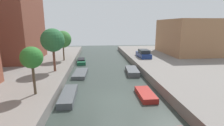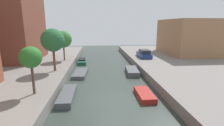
{
  "view_description": "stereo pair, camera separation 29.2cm",
  "coord_description": "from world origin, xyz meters",
  "px_view_note": "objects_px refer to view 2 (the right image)",
  "views": [
    {
      "loc": [
        -1.42,
        -14.22,
        6.8
      ],
      "look_at": [
        1.0,
        9.2,
        1.42
      ],
      "focal_mm": 26.85,
      "sensor_mm": 36.0,
      "label": 1
    },
    {
      "loc": [
        -1.13,
        -14.25,
        6.8
      ],
      "look_at": [
        1.0,
        9.2,
        1.42
      ],
      "focal_mm": 26.85,
      "sensor_mm": 36.0,
      "label": 2
    }
  ],
  "objects_px": {
    "street_tree_4": "(63,39)",
    "moored_boat_left_4": "(80,73)",
    "parked_car": "(144,54)",
    "street_tree_2": "(31,58)",
    "moored_boat_left_3": "(67,95)",
    "street_tree_3": "(53,40)",
    "low_block_right": "(191,37)",
    "moored_boat_left_5": "(82,61)",
    "moored_boat_right_4": "(132,71)",
    "moored_boat_right_3": "(145,95)"
  },
  "relations": [
    {
      "from": "low_block_right",
      "to": "moored_boat_left_3",
      "type": "xyz_separation_m",
      "value": [
        -22.0,
        -17.87,
        -4.15
      ]
    },
    {
      "from": "parked_car",
      "to": "moored_boat_right_4",
      "type": "height_order",
      "value": "parked_car"
    },
    {
      "from": "street_tree_3",
      "to": "moored_boat_left_5",
      "type": "height_order",
      "value": "street_tree_3"
    },
    {
      "from": "moored_boat_left_5",
      "to": "street_tree_3",
      "type": "bearing_deg",
      "value": -106.68
    },
    {
      "from": "moored_boat_left_5",
      "to": "moored_boat_left_4",
      "type": "bearing_deg",
      "value": -86.8
    },
    {
      "from": "street_tree_2",
      "to": "moored_boat_left_4",
      "type": "height_order",
      "value": "street_tree_2"
    },
    {
      "from": "moored_boat_left_3",
      "to": "moored_boat_left_4",
      "type": "distance_m",
      "value": 7.61
    },
    {
      "from": "parked_car",
      "to": "moored_boat_left_3",
      "type": "xyz_separation_m",
      "value": [
        -11.44,
        -14.45,
        -1.3
      ]
    },
    {
      "from": "street_tree_3",
      "to": "parked_car",
      "type": "height_order",
      "value": "street_tree_3"
    },
    {
      "from": "parked_car",
      "to": "moored_boat_left_5",
      "type": "height_order",
      "value": "parked_car"
    },
    {
      "from": "moored_boat_right_4",
      "to": "moored_boat_left_4",
      "type": "bearing_deg",
      "value": -179.76
    },
    {
      "from": "moored_boat_left_5",
      "to": "moored_boat_right_4",
      "type": "xyz_separation_m",
      "value": [
        7.73,
        -7.67,
        0.01
      ]
    },
    {
      "from": "street_tree_3",
      "to": "moored_boat_left_5",
      "type": "bearing_deg",
      "value": 73.32
    },
    {
      "from": "parked_car",
      "to": "moored_boat_left_4",
      "type": "relative_size",
      "value": 0.95
    },
    {
      "from": "low_block_right",
      "to": "moored_boat_left_5",
      "type": "height_order",
      "value": "low_block_right"
    },
    {
      "from": "moored_boat_left_5",
      "to": "parked_car",
      "type": "bearing_deg",
      "value": -4.26
    },
    {
      "from": "moored_boat_left_4",
      "to": "moored_boat_right_4",
      "type": "relative_size",
      "value": 1.08
    },
    {
      "from": "street_tree_2",
      "to": "parked_car",
      "type": "distance_m",
      "value": 21.01
    },
    {
      "from": "moored_boat_left_3",
      "to": "moored_boat_right_3",
      "type": "xyz_separation_m",
      "value": [
        7.35,
        -0.38,
        -0.04
      ]
    },
    {
      "from": "street_tree_2",
      "to": "street_tree_4",
      "type": "relative_size",
      "value": 0.84
    },
    {
      "from": "street_tree_2",
      "to": "moored_boat_left_3",
      "type": "relative_size",
      "value": 0.89
    },
    {
      "from": "moored_boat_left_3",
      "to": "low_block_right",
      "type": "bearing_deg",
      "value": 39.08
    },
    {
      "from": "street_tree_3",
      "to": "parked_car",
      "type": "relative_size",
      "value": 1.22
    },
    {
      "from": "street_tree_2",
      "to": "moored_boat_left_3",
      "type": "distance_m",
      "value": 4.75
    },
    {
      "from": "street_tree_4",
      "to": "moored_boat_left_3",
      "type": "bearing_deg",
      "value": -78.81
    },
    {
      "from": "moored_boat_left_5",
      "to": "street_tree_4",
      "type": "bearing_deg",
      "value": -139.9
    },
    {
      "from": "street_tree_4",
      "to": "moored_boat_right_3",
      "type": "distance_m",
      "value": 17.23
    },
    {
      "from": "street_tree_2",
      "to": "moored_boat_right_3",
      "type": "xyz_separation_m",
      "value": [
        9.93,
        0.61,
        -3.9
      ]
    },
    {
      "from": "parked_car",
      "to": "moored_boat_left_3",
      "type": "distance_m",
      "value": 18.47
    },
    {
      "from": "low_block_right",
      "to": "street_tree_3",
      "type": "distance_m",
      "value": 27.13
    },
    {
      "from": "moored_boat_right_3",
      "to": "parked_car",
      "type": "bearing_deg",
      "value": 74.6
    },
    {
      "from": "low_block_right",
      "to": "moored_boat_right_4",
      "type": "xyz_separation_m",
      "value": [
        -14.19,
        -10.25,
        -4.1
      ]
    },
    {
      "from": "moored_boat_left_4",
      "to": "moored_boat_left_5",
      "type": "relative_size",
      "value": 1.05
    },
    {
      "from": "low_block_right",
      "to": "street_tree_4",
      "type": "distance_m",
      "value": 25.05
    },
    {
      "from": "parked_car",
      "to": "street_tree_2",
      "type": "bearing_deg",
      "value": -132.25
    },
    {
      "from": "street_tree_4",
      "to": "parked_car",
      "type": "height_order",
      "value": "street_tree_4"
    },
    {
      "from": "street_tree_3",
      "to": "street_tree_4",
      "type": "height_order",
      "value": "street_tree_3"
    },
    {
      "from": "moored_boat_left_4",
      "to": "moored_boat_left_5",
      "type": "bearing_deg",
      "value": 93.2
    },
    {
      "from": "moored_boat_left_3",
      "to": "moored_boat_left_5",
      "type": "relative_size",
      "value": 1.04
    },
    {
      "from": "street_tree_4",
      "to": "moored_boat_left_4",
      "type": "bearing_deg",
      "value": -60.46
    },
    {
      "from": "moored_boat_left_4",
      "to": "moored_boat_right_4",
      "type": "xyz_separation_m",
      "value": [
        7.3,
        0.03,
        0.11
      ]
    },
    {
      "from": "low_block_right",
      "to": "moored_boat_left_4",
      "type": "height_order",
      "value": "low_block_right"
    },
    {
      "from": "street_tree_4",
      "to": "moored_boat_left_4",
      "type": "height_order",
      "value": "street_tree_4"
    },
    {
      "from": "street_tree_4",
      "to": "street_tree_3",
      "type": "bearing_deg",
      "value": -90.0
    },
    {
      "from": "moored_boat_left_3",
      "to": "street_tree_2",
      "type": "bearing_deg",
      "value": -159.03
    },
    {
      "from": "street_tree_3",
      "to": "moored_boat_left_3",
      "type": "xyz_separation_m",
      "value": [
        2.58,
        -6.4,
        -4.63
      ]
    },
    {
      "from": "street_tree_3",
      "to": "moored_boat_right_3",
      "type": "xyz_separation_m",
      "value": [
        9.93,
        -6.78,
        -4.67
      ]
    },
    {
      "from": "street_tree_4",
      "to": "street_tree_2",
      "type": "bearing_deg",
      "value": -90.0
    },
    {
      "from": "street_tree_4",
      "to": "parked_car",
      "type": "distance_m",
      "value": 14.38
    },
    {
      "from": "street_tree_3",
      "to": "parked_car",
      "type": "distance_m",
      "value": 16.5
    }
  ]
}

